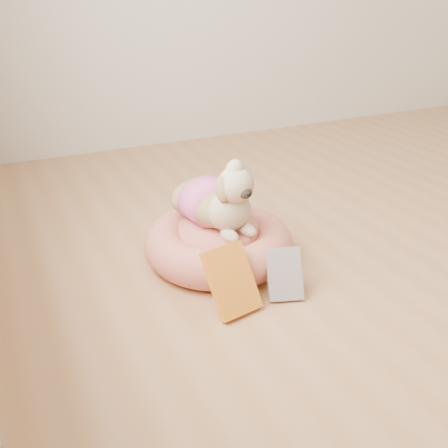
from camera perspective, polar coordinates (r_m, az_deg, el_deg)
name	(u,v)px	position (r m, az deg, el deg)	size (l,w,h in m)	color
pet_bed	(218,243)	(1.96, -0.63, -2.17)	(0.58, 0.58, 0.15)	#E07657
dog	(217,189)	(1.87, -0.82, 4.05)	(0.28, 0.41, 0.30)	brown
book_yellow	(232,280)	(1.66, 0.87, -6.46)	(0.16, 0.03, 0.24)	yellow
book_white	(285,274)	(1.75, 6.93, -5.70)	(0.12, 0.02, 0.19)	white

